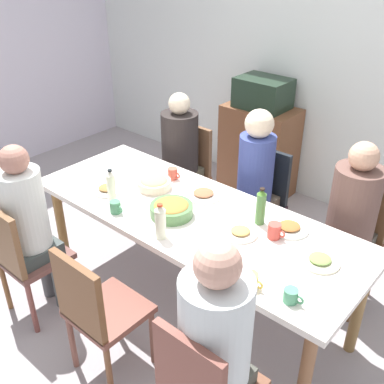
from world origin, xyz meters
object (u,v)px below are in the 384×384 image
(cup_3, at_px, (173,174))
(side_cabinet, at_px, (258,151))
(chair_2, at_px, (259,198))
(cup_0, at_px, (250,280))
(chair_4, at_px, (22,254))
(plate_4, at_px, (320,261))
(person_2, at_px, (255,176))
(chair_3, at_px, (352,235))
(plate_2, at_px, (203,194))
(person_5, at_px, (216,336))
(bottle_2, at_px, (111,186))
(plate_0, at_px, (289,228))
(cup_1, at_px, (291,296))
(person_4, at_px, (28,219))
(plate_1, at_px, (107,189))
(cup_4, at_px, (274,231))
(microwave, at_px, (263,93))
(chair_0, at_px, (97,309))
(person_3, at_px, (352,212))
(bowl_0, at_px, (154,183))
(person_1, at_px, (179,150))
(bowl_1, at_px, (171,209))
(plate_3, at_px, (241,232))
(cup_2, at_px, (116,207))
(chair_1, at_px, (186,170))
(dining_table, at_px, (192,222))
(bottle_0, at_px, (261,207))
(bottle_1, at_px, (160,222))

(cup_3, xyz_separation_m, side_cabinet, (-0.18, 1.43, -0.36))
(chair_2, relative_size, cup_0, 7.43)
(chair_4, height_order, plate_4, chair_4)
(person_2, relative_size, chair_3, 1.41)
(chair_4, relative_size, plate_2, 3.55)
(plate_2, relative_size, cup_3, 2.39)
(person_5, relative_size, bottle_2, 5.73)
(plate_0, distance_m, cup_3, 0.99)
(plate_4, xyz_separation_m, cup_1, (0.04, -0.37, 0.02))
(plate_4, bearing_deg, person_4, -154.37)
(person_5, bearing_deg, person_4, 179.89)
(chair_2, distance_m, plate_1, 1.20)
(person_5, xyz_separation_m, cup_4, (-0.22, 0.83, 0.04))
(chair_2, xyz_separation_m, microwave, (-0.58, 0.88, 0.53))
(cup_1, bearing_deg, chair_0, -150.81)
(person_3, height_order, plate_0, person_3)
(plate_2, distance_m, bottle_2, 0.63)
(cup_3, relative_size, microwave, 0.22)
(bowl_0, bearing_deg, chair_3, 32.28)
(plate_2, distance_m, cup_0, 0.95)
(person_1, xyz_separation_m, cup_1, (1.68, -1.03, 0.07))
(person_4, relative_size, bowl_1, 4.57)
(person_4, height_order, plate_3, person_4)
(plate_1, relative_size, cup_2, 2.06)
(chair_1, distance_m, cup_1, 2.04)
(cup_2, bearing_deg, microwave, 96.11)
(bowl_1, height_order, bottle_2, bottle_2)
(chair_2, xyz_separation_m, bowl_1, (-0.08, -0.93, 0.30))
(dining_table, relative_size, cup_1, 21.29)
(chair_1, height_order, side_cabinet, same)
(chair_4, bearing_deg, microwave, 85.73)
(chair_1, bearing_deg, cup_2, -70.53)
(person_2, height_order, cup_1, person_2)
(person_1, bearing_deg, person_4, -90.00)
(person_2, bearing_deg, plate_3, -61.94)
(person_3, xyz_separation_m, bottle_0, (-0.37, -0.54, 0.14))
(cup_1, height_order, side_cabinet, side_cabinet)
(person_4, xyz_separation_m, plate_0, (1.35, 0.96, 0.04))
(dining_table, bearing_deg, chair_2, 90.00)
(bottle_2, bearing_deg, chair_0, -48.45)
(chair_3, relative_size, chair_4, 1.00)
(person_4, bearing_deg, plate_0, 35.34)
(person_1, bearing_deg, bottle_1, -52.32)
(plate_4, distance_m, side_cabinet, 2.20)
(plate_2, height_order, cup_1, cup_1)
(person_3, xyz_separation_m, person_4, (-1.54, -1.44, -0.00))
(chair_1, height_order, plate_4, chair_1)
(side_cabinet, bearing_deg, person_1, -100.94)
(bowl_0, relative_size, microwave, 0.50)
(cup_0, xyz_separation_m, side_cabinet, (-1.28, 2.03, -0.36))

